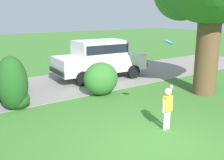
{
  "coord_description": "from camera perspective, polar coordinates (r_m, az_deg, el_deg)",
  "views": [
    {
      "loc": [
        -4.2,
        -4.27,
        3.2
      ],
      "look_at": [
        0.5,
        2.51,
        1.1
      ],
      "focal_mm": 41.91,
      "sensor_mm": 36.0,
      "label": 1
    }
  ],
  "objects": [
    {
      "name": "shrub_centre_left",
      "position": [
        9.41,
        -20.75,
        -1.16
      ],
      "size": [
        1.05,
        1.09,
        1.86
      ],
      "color": "#1E511C",
      "rests_on": "ground"
    },
    {
      "name": "parked_suv",
      "position": [
        13.17,
        -2.63,
        4.99
      ],
      "size": [
        4.8,
        2.32,
        1.92
      ],
      "color": "white",
      "rests_on": "ground"
    },
    {
      "name": "ground_plane",
      "position": [
        6.79,
        8.93,
        -14.03
      ],
      "size": [
        80.0,
        80.0,
        0.0
      ],
      "primitive_type": "plane",
      "color": "#3D752D"
    },
    {
      "name": "shrub_centre",
      "position": [
        10.48,
        -2.45,
        0.27
      ],
      "size": [
        1.44,
        1.18,
        1.33
      ],
      "color": "#33702B",
      "rests_on": "ground"
    },
    {
      "name": "driveway_strip",
      "position": [
        12.16,
        -13.25,
        -1.32
      ],
      "size": [
        28.0,
        4.4,
        0.02
      ],
      "primitive_type": "cube",
      "color": "gray",
      "rests_on": "ground"
    },
    {
      "name": "frisbee",
      "position": [
        7.6,
        12.25,
        8.07
      ],
      "size": [
        0.27,
        0.28,
        0.17
      ],
      "color": "#337FDB"
    },
    {
      "name": "child_thrower",
      "position": [
        7.49,
        11.98,
        -5.41
      ],
      "size": [
        0.45,
        0.28,
        1.29
      ],
      "color": "white",
      "rests_on": "ground"
    }
  ]
}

